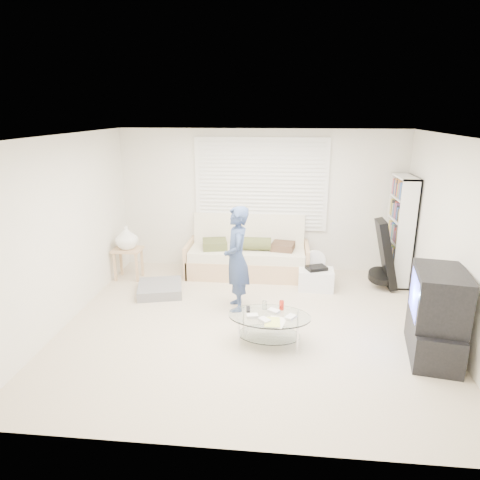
# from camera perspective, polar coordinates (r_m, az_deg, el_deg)

# --- Properties ---
(ground) EXTENTS (5.00, 5.00, 0.00)m
(ground) POSITION_cam_1_polar(r_m,az_deg,el_deg) (5.93, 1.43, -11.20)
(ground) COLOR #B9AB90
(ground) RESTS_ON ground
(room_shell) EXTENTS (5.02, 4.52, 2.51)m
(room_shell) POSITION_cam_1_polar(r_m,az_deg,el_deg) (5.83, 1.91, 5.37)
(room_shell) COLOR silver
(room_shell) RESTS_ON ground
(window_blinds) EXTENTS (2.32, 0.08, 1.62)m
(window_blinds) POSITION_cam_1_polar(r_m,az_deg,el_deg) (7.53, 2.81, 7.39)
(window_blinds) COLOR silver
(window_blinds) RESTS_ON ground
(futon_sofa) EXTENTS (2.12, 0.85, 1.03)m
(futon_sofa) POSITION_cam_1_polar(r_m,az_deg,el_deg) (7.53, 1.02, -2.12)
(futon_sofa) COLOR tan
(futon_sofa) RESTS_ON ground
(grey_floor_pillow) EXTENTS (0.82, 0.82, 0.15)m
(grey_floor_pillow) POSITION_cam_1_polar(r_m,az_deg,el_deg) (6.96, -10.61, -6.39)
(grey_floor_pillow) COLOR slate
(grey_floor_pillow) RESTS_ON ground
(side_table) EXTENTS (0.47, 0.38, 0.94)m
(side_table) POSITION_cam_1_polar(r_m,az_deg,el_deg) (7.47, -14.87, 0.04)
(side_table) COLOR tan
(side_table) RESTS_ON ground
(bookshelf) EXTENTS (0.28, 0.76, 1.80)m
(bookshelf) POSITION_cam_1_polar(r_m,az_deg,el_deg) (7.51, 20.54, 1.19)
(bookshelf) COLOR white
(bookshelf) RESTS_ON ground
(guitar_case) EXTENTS (0.44, 0.42, 1.13)m
(guitar_case) POSITION_cam_1_polar(r_m,az_deg,el_deg) (7.24, 18.75, -2.45)
(guitar_case) COLOR black
(guitar_case) RESTS_ON ground
(floor_fan) EXTENTS (0.36, 0.24, 0.59)m
(floor_fan) POSITION_cam_1_polar(r_m,az_deg,el_deg) (7.24, 9.98, -3.15)
(floor_fan) COLOR white
(floor_fan) RESTS_ON ground
(storage_bin) EXTENTS (0.57, 0.41, 0.39)m
(storage_bin) POSITION_cam_1_polar(r_m,az_deg,el_deg) (7.07, 10.08, -5.10)
(storage_bin) COLOR white
(storage_bin) RESTS_ON ground
(tv_unit) EXTENTS (0.68, 1.05, 1.07)m
(tv_unit) POSITION_cam_1_polar(r_m,az_deg,el_deg) (5.52, 24.71, -9.12)
(tv_unit) COLOR black
(tv_unit) RESTS_ON ground
(coffee_table) EXTENTS (1.04, 0.69, 0.50)m
(coffee_table) POSITION_cam_1_polar(r_m,az_deg,el_deg) (5.38, 3.96, -10.68)
(coffee_table) COLOR silver
(coffee_table) RESTS_ON ground
(standing_person) EXTENTS (0.46, 0.61, 1.53)m
(standing_person) POSITION_cam_1_polar(r_m,az_deg,el_deg) (6.09, -0.44, -2.56)
(standing_person) COLOR navy
(standing_person) RESTS_ON ground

